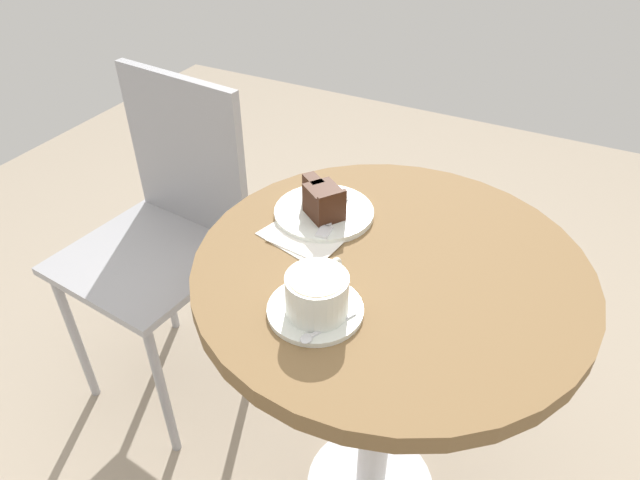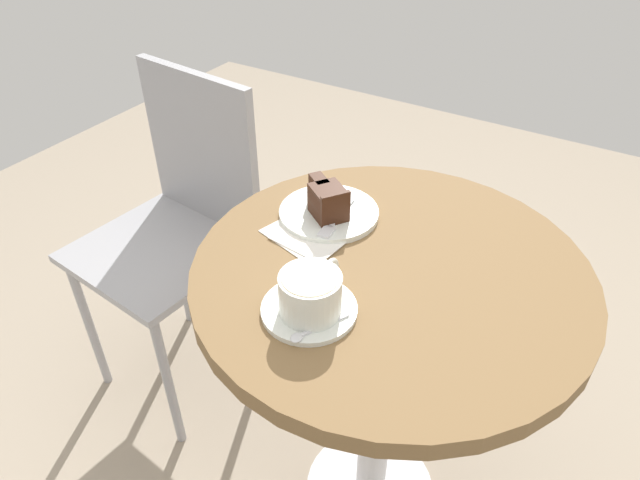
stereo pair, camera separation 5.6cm
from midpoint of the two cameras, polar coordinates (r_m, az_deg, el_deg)
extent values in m
cylinder|color=brown|center=(1.00, 8.67, -3.43)|extent=(0.69, 0.69, 0.03)
cylinder|color=silver|center=(1.26, 7.15, -15.76)|extent=(0.07, 0.07, 0.67)
cylinder|color=silver|center=(0.89, 0.70, -6.99)|extent=(0.15, 0.15, 0.01)
cylinder|color=silver|center=(0.86, 0.88, -5.49)|extent=(0.10, 0.10, 0.07)
cylinder|color=beige|center=(0.84, 0.90, -3.86)|extent=(0.09, 0.09, 0.00)
torus|color=silver|center=(0.90, 2.70, -3.42)|extent=(0.05, 0.01, 0.05)
cube|color=silver|center=(0.86, 2.38, -8.53)|extent=(0.08, 0.04, 0.00)
ellipsoid|color=silver|center=(0.84, -0.45, -9.78)|extent=(0.02, 0.02, 0.00)
cylinder|color=silver|center=(1.10, 2.34, 2.71)|extent=(0.19, 0.19, 0.01)
cube|color=#422619|center=(1.07, 2.33, 2.95)|extent=(0.09, 0.09, 0.02)
cube|color=#422619|center=(1.11, 1.35, 4.11)|extent=(0.05, 0.05, 0.02)
cube|color=#381C0F|center=(1.07, 2.35, 3.61)|extent=(0.09, 0.09, 0.01)
cube|color=#381C0F|center=(1.10, 1.36, 4.75)|extent=(0.05, 0.05, 0.01)
cube|color=#422619|center=(1.06, 2.37, 4.27)|extent=(0.09, 0.09, 0.02)
cube|color=#422619|center=(1.09, 1.38, 5.41)|extent=(0.05, 0.05, 0.02)
cube|color=#381C0F|center=(1.05, 2.39, 4.95)|extent=(0.09, 0.09, 0.01)
cube|color=#381C0F|center=(1.08, 1.39, 6.07)|extent=(0.05, 0.05, 0.01)
cube|color=#381C0F|center=(1.04, 3.08, 3.06)|extent=(0.05, 0.04, 0.07)
cube|color=silver|center=(1.09, 3.69, 2.72)|extent=(0.11, 0.02, 0.00)
cube|color=silver|center=(1.03, 2.20, 0.78)|extent=(0.04, 0.03, 0.00)
cube|color=silver|center=(1.06, 0.34, 0.81)|extent=(0.16, 0.16, 0.00)
cube|color=silver|center=(1.05, 0.97, 0.51)|extent=(0.14, 0.14, 0.00)
cylinder|color=#9E9EA3|center=(1.68, -21.17, -8.00)|extent=(0.02, 0.02, 0.46)
cylinder|color=#9E9EA3|center=(1.48, -13.85, -13.77)|extent=(0.02, 0.02, 0.46)
cylinder|color=#9E9EA3|center=(1.80, -12.97, -2.51)|extent=(0.02, 0.02, 0.46)
cylinder|color=#9E9EA3|center=(1.62, -5.28, -7.00)|extent=(0.02, 0.02, 0.46)
cube|color=#9E9EA3|center=(1.48, -14.65, -0.96)|extent=(0.42, 0.42, 0.02)
cube|color=#9E9EA3|center=(1.46, -10.72, 8.91)|extent=(0.06, 0.36, 0.40)
camera|label=1|loc=(0.03, -88.36, 1.24)|focal=32.00mm
camera|label=2|loc=(0.03, 91.64, -1.24)|focal=32.00mm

